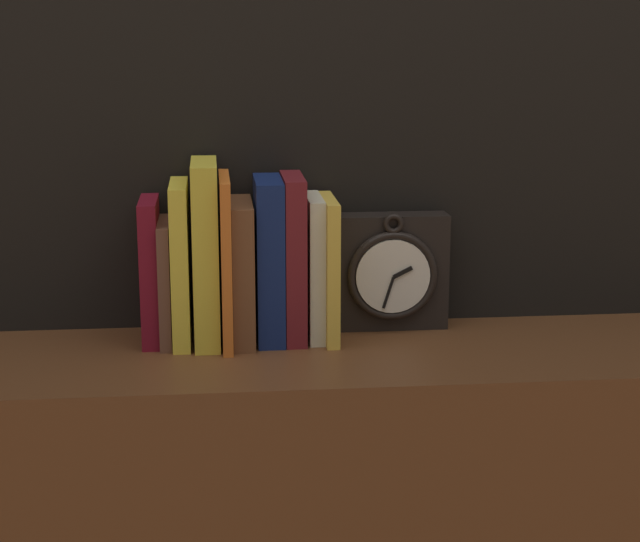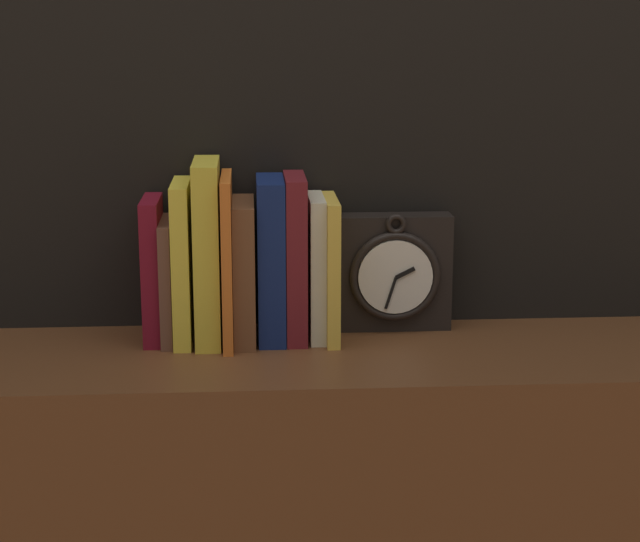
{
  "view_description": "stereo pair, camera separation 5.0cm",
  "coord_description": "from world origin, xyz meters",
  "px_view_note": "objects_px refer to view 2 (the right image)",
  "views": [
    {
      "loc": [
        -0.15,
        -1.41,
        1.3
      ],
      "look_at": [
        0.0,
        0.0,
        0.96
      ],
      "focal_mm": 60.0,
      "sensor_mm": 36.0,
      "label": 1
    },
    {
      "loc": [
        -0.1,
        -1.42,
        1.3
      ],
      "look_at": [
        0.0,
        0.0,
        0.96
      ],
      "focal_mm": 60.0,
      "sensor_mm": 36.0,
      "label": 2
    }
  ],
  "objects_px": {
    "book_slot0_maroon": "(153,270)",
    "book_slot6_navy": "(271,259)",
    "clock": "(393,272)",
    "book_slot1_brown": "(168,280)",
    "book_slot8_cream": "(314,267)",
    "book_slot9_yellow": "(331,269)",
    "book_slot2_yellow": "(183,262)",
    "book_slot3_yellow": "(208,252)",
    "book_slot5_brown": "(244,271)",
    "book_slot4_orange": "(228,260)",
    "book_slot7_maroon": "(295,258)"
  },
  "relations": [
    {
      "from": "book_slot3_yellow",
      "to": "book_slot4_orange",
      "type": "height_order",
      "value": "book_slot3_yellow"
    },
    {
      "from": "book_slot0_maroon",
      "to": "book_slot6_navy",
      "type": "distance_m",
      "value": 0.17
    },
    {
      "from": "book_slot1_brown",
      "to": "book_slot7_maroon",
      "type": "height_order",
      "value": "book_slot7_maroon"
    },
    {
      "from": "book_slot2_yellow",
      "to": "book_slot3_yellow",
      "type": "xyz_separation_m",
      "value": [
        0.04,
        -0.0,
        0.01
      ]
    },
    {
      "from": "book_slot1_brown",
      "to": "book_slot5_brown",
      "type": "bearing_deg",
      "value": -3.49
    },
    {
      "from": "clock",
      "to": "book_slot1_brown",
      "type": "height_order",
      "value": "clock"
    },
    {
      "from": "book_slot1_brown",
      "to": "book_slot5_brown",
      "type": "relative_size",
      "value": 0.87
    },
    {
      "from": "book_slot0_maroon",
      "to": "book_slot1_brown",
      "type": "height_order",
      "value": "book_slot0_maroon"
    },
    {
      "from": "book_slot3_yellow",
      "to": "book_slot9_yellow",
      "type": "xyz_separation_m",
      "value": [
        0.18,
        0.0,
        -0.03
      ]
    },
    {
      "from": "clock",
      "to": "book_slot0_maroon",
      "type": "xyz_separation_m",
      "value": [
        -0.35,
        -0.03,
        0.02
      ]
    },
    {
      "from": "book_slot0_maroon",
      "to": "book_slot8_cream",
      "type": "relative_size",
      "value": 1.0
    },
    {
      "from": "book_slot7_maroon",
      "to": "book_slot5_brown",
      "type": "bearing_deg",
      "value": -175.28
    },
    {
      "from": "book_slot0_maroon",
      "to": "book_slot5_brown",
      "type": "distance_m",
      "value": 0.13
    },
    {
      "from": "book_slot8_cream",
      "to": "book_slot4_orange",
      "type": "bearing_deg",
      "value": -172.04
    },
    {
      "from": "book_slot6_navy",
      "to": "book_slot2_yellow",
      "type": "bearing_deg",
      "value": -178.61
    },
    {
      "from": "book_slot2_yellow",
      "to": "book_slot3_yellow",
      "type": "height_order",
      "value": "book_slot3_yellow"
    },
    {
      "from": "book_slot1_brown",
      "to": "book_slot9_yellow",
      "type": "bearing_deg",
      "value": -1.19
    },
    {
      "from": "book_slot5_brown",
      "to": "clock",
      "type": "bearing_deg",
      "value": 10.03
    },
    {
      "from": "book_slot6_navy",
      "to": "book_slot8_cream",
      "type": "relative_size",
      "value": 1.13
    },
    {
      "from": "book_slot0_maroon",
      "to": "book_slot1_brown",
      "type": "distance_m",
      "value": 0.03
    },
    {
      "from": "book_slot2_yellow",
      "to": "book_slot1_brown",
      "type": "bearing_deg",
      "value": 169.26
    },
    {
      "from": "book_slot0_maroon",
      "to": "book_slot2_yellow",
      "type": "bearing_deg",
      "value": -10.92
    },
    {
      "from": "book_slot7_maroon",
      "to": "book_slot8_cream",
      "type": "distance_m",
      "value": 0.03
    },
    {
      "from": "book_slot1_brown",
      "to": "book_slot0_maroon",
      "type": "bearing_deg",
      "value": 168.89
    },
    {
      "from": "book_slot1_brown",
      "to": "book_slot5_brown",
      "type": "xyz_separation_m",
      "value": [
        0.11,
        -0.01,
        0.01
      ]
    },
    {
      "from": "book_slot5_brown",
      "to": "book_slot8_cream",
      "type": "bearing_deg",
      "value": 5.51
    },
    {
      "from": "book_slot0_maroon",
      "to": "clock",
      "type": "bearing_deg",
      "value": 4.6
    },
    {
      "from": "book_slot8_cream",
      "to": "book_slot5_brown",
      "type": "bearing_deg",
      "value": -174.49
    },
    {
      "from": "book_slot8_cream",
      "to": "book_slot9_yellow",
      "type": "relative_size",
      "value": 1.01
    },
    {
      "from": "book_slot9_yellow",
      "to": "book_slot4_orange",
      "type": "bearing_deg",
      "value": -176.35
    },
    {
      "from": "book_slot3_yellow",
      "to": "book_slot2_yellow",
      "type": "bearing_deg",
      "value": 175.29
    },
    {
      "from": "book_slot2_yellow",
      "to": "book_slot7_maroon",
      "type": "height_order",
      "value": "book_slot7_maroon"
    },
    {
      "from": "book_slot5_brown",
      "to": "book_slot1_brown",
      "type": "bearing_deg",
      "value": 176.51
    },
    {
      "from": "book_slot0_maroon",
      "to": "book_slot9_yellow",
      "type": "distance_m",
      "value": 0.26
    },
    {
      "from": "clock",
      "to": "book_slot3_yellow",
      "type": "bearing_deg",
      "value": -171.73
    },
    {
      "from": "clock",
      "to": "book_slot6_navy",
      "type": "bearing_deg",
      "value": -169.56
    },
    {
      "from": "clock",
      "to": "book_slot7_maroon",
      "type": "height_order",
      "value": "book_slot7_maroon"
    },
    {
      "from": "clock",
      "to": "book_slot2_yellow",
      "type": "relative_size",
      "value": 0.78
    },
    {
      "from": "book_slot1_brown",
      "to": "book_slot6_navy",
      "type": "xyz_separation_m",
      "value": [
        0.15,
        -0.0,
        0.03
      ]
    },
    {
      "from": "clock",
      "to": "book_slot8_cream",
      "type": "relative_size",
      "value": 0.87
    },
    {
      "from": "book_slot0_maroon",
      "to": "book_slot2_yellow",
      "type": "xyz_separation_m",
      "value": [
        0.04,
        -0.01,
        0.01
      ]
    },
    {
      "from": "book_slot1_brown",
      "to": "book_slot6_navy",
      "type": "distance_m",
      "value": 0.15
    },
    {
      "from": "book_slot1_brown",
      "to": "book_slot2_yellow",
      "type": "xyz_separation_m",
      "value": [
        0.02,
        -0.0,
        0.03
      ]
    },
    {
      "from": "book_slot5_brown",
      "to": "book_slot4_orange",
      "type": "bearing_deg",
      "value": -161.8
    },
    {
      "from": "book_slot2_yellow",
      "to": "book_slot0_maroon",
      "type": "bearing_deg",
      "value": 169.08
    },
    {
      "from": "book_slot1_brown",
      "to": "book_slot3_yellow",
      "type": "relative_size",
      "value": 0.67
    },
    {
      "from": "book_slot2_yellow",
      "to": "book_slot6_navy",
      "type": "xyz_separation_m",
      "value": [
        0.13,
        0.0,
        0.0
      ]
    },
    {
      "from": "book_slot8_cream",
      "to": "book_slot6_navy",
      "type": "bearing_deg",
      "value": -176.13
    },
    {
      "from": "book_slot1_brown",
      "to": "book_slot8_cream",
      "type": "distance_m",
      "value": 0.21
    },
    {
      "from": "book_slot1_brown",
      "to": "book_slot3_yellow",
      "type": "xyz_separation_m",
      "value": [
        0.06,
        -0.01,
        0.04
      ]
    }
  ]
}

